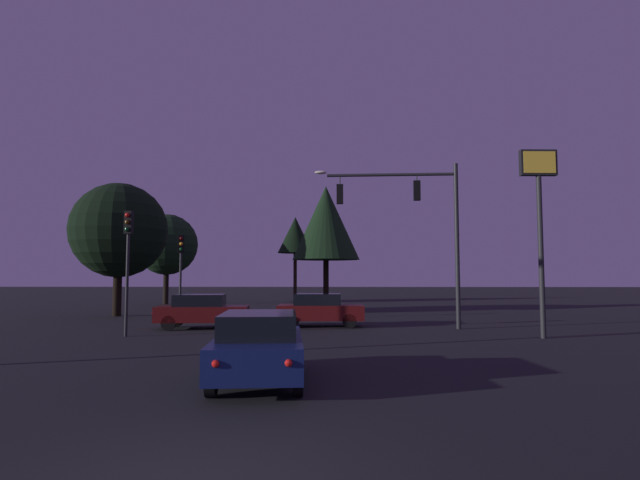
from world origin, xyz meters
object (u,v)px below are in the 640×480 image
(car_crossing_right, at_px, (320,309))
(tree_behind_sign, at_px, (295,236))
(traffic_signal_mast_arm, at_px, (417,214))
(traffic_light_corner_left, at_px, (181,260))
(tree_left_far, at_px, (326,223))
(traffic_light_corner_right, at_px, (128,248))
(car_nearside_lane, at_px, (259,345))
(tree_center_horizon, at_px, (119,231))
(store_sign_illuminated, at_px, (539,200))
(car_crossing_left, at_px, (202,311))
(tree_right_cluster, at_px, (167,245))

(car_crossing_right, distance_m, tree_behind_sign, 22.95)
(traffic_signal_mast_arm, relative_size, traffic_light_corner_left, 1.67)
(tree_left_far, bearing_deg, traffic_light_corner_right, -120.32)
(car_nearside_lane, xyz_separation_m, tree_behind_sign, (-1.70, 34.52, 5.26))
(car_nearside_lane, bearing_deg, traffic_light_corner_left, 113.04)
(traffic_light_corner_left, bearing_deg, traffic_light_corner_right, -92.38)
(traffic_light_corner_left, bearing_deg, tree_center_horizon, 141.84)
(traffic_signal_mast_arm, relative_size, tree_left_far, 0.90)
(tree_left_far, bearing_deg, traffic_light_corner_left, -136.89)
(traffic_light_corner_left, height_order, car_crossing_right, traffic_light_corner_left)
(traffic_signal_mast_arm, xyz_separation_m, tree_left_far, (-4.21, 9.81, 0.65))
(traffic_light_corner_right, distance_m, store_sign_illuminated, 16.04)
(traffic_signal_mast_arm, relative_size, car_crossing_right, 1.83)
(tree_left_far, bearing_deg, store_sign_illuminated, -57.79)
(traffic_signal_mast_arm, xyz_separation_m, car_crossing_left, (-9.64, -0.15, -4.34))
(car_nearside_lane, xyz_separation_m, tree_right_cluster, (-12.37, 31.12, 4.22))
(tree_center_horizon, bearing_deg, store_sign_illuminated, -26.28)
(car_nearside_lane, relative_size, tree_center_horizon, 0.58)
(traffic_light_corner_right, relative_size, car_crossing_right, 1.21)
(car_crossing_left, bearing_deg, car_nearside_lane, -69.71)
(traffic_light_corner_left, bearing_deg, car_crossing_right, -15.75)
(car_crossing_left, xyz_separation_m, tree_center_horizon, (-6.81, 6.90, 4.25))
(traffic_light_corner_left, bearing_deg, tree_right_cluster, 110.49)
(car_crossing_left, xyz_separation_m, car_crossing_right, (5.24, 1.04, -0.00))
(traffic_light_corner_right, height_order, car_nearside_lane, traffic_light_corner_right)
(tree_right_cluster, bearing_deg, tree_behind_sign, 17.69)
(traffic_light_corner_left, xyz_separation_m, tree_left_far, (7.36, 6.89, 2.65))
(car_crossing_left, height_order, car_crossing_right, same)
(traffic_light_corner_left, distance_m, tree_left_far, 10.42)
(car_crossing_left, bearing_deg, car_crossing_right, 11.28)
(traffic_signal_mast_arm, xyz_separation_m, car_crossing_right, (-4.40, 0.90, -4.34))
(tree_center_horizon, bearing_deg, car_crossing_right, -25.91)
(traffic_light_corner_left, bearing_deg, traffic_signal_mast_arm, -14.16)
(traffic_light_corner_left, distance_m, car_crossing_left, 4.32)
(traffic_signal_mast_arm, xyz_separation_m, traffic_light_corner_right, (-11.83, -3.21, -1.70))
(traffic_signal_mast_arm, xyz_separation_m, car_nearside_lane, (-5.46, -11.46, -4.34))
(tree_right_cluster, bearing_deg, tree_center_horizon, -83.89)
(tree_behind_sign, bearing_deg, store_sign_illuminated, -66.93)
(traffic_light_corner_left, xyz_separation_m, store_sign_illuminated, (15.69, -6.32, 2.11))
(car_crossing_left, distance_m, tree_right_cluster, 21.84)
(traffic_light_corner_right, relative_size, tree_behind_sign, 0.63)
(car_crossing_right, relative_size, tree_right_cluster, 0.53)
(traffic_light_corner_right, xyz_separation_m, store_sign_illuminated, (15.94, -0.19, 1.81))
(traffic_signal_mast_arm, height_order, car_crossing_right, traffic_signal_mast_arm)
(car_nearside_lane, height_order, store_sign_illuminated, store_sign_illuminated)
(car_crossing_right, relative_size, store_sign_illuminated, 0.56)
(tree_behind_sign, bearing_deg, tree_right_cluster, -162.31)
(traffic_signal_mast_arm, relative_size, tree_right_cluster, 0.97)
(car_nearside_lane, distance_m, tree_left_far, 21.88)
(car_crossing_left, bearing_deg, traffic_light_corner_right, -125.53)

